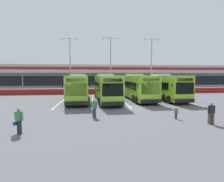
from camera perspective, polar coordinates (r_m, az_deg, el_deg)
name	(u,v)px	position (r m, az deg, el deg)	size (l,w,h in m)	color
ground_plane	(131,108)	(19.57, 6.05, -5.42)	(200.00, 200.00, 0.00)	#56565B
terminal_building	(109,77)	(45.88, -1.11, 4.48)	(70.00, 13.00, 6.00)	#B7B7B2
red_barrier_wall	(114,91)	(33.68, 0.80, 0.02)	(60.00, 0.40, 1.10)	maroon
coach_bus_leftmost	(78,88)	(25.18, -10.90, 0.99)	(3.29, 12.24, 3.78)	#8CC633
coach_bus_left_centre	(106,88)	(24.47, -1.90, 0.96)	(3.29, 12.24, 3.78)	#8CC633
coach_bus_centre	(136,87)	(26.45, 7.84, 1.23)	(3.29, 12.24, 3.78)	#8CC633
coach_bus_right_centre	(163,87)	(27.63, 16.15, 1.24)	(3.29, 12.24, 3.78)	#8CC633
bay_stripe_far_west	(62,101)	(25.41, -15.90, -3.12)	(0.14, 13.00, 0.01)	silver
bay_stripe_west	(92,100)	(25.05, -6.37, -3.07)	(0.14, 13.00, 0.01)	silver
bay_stripe_mid_west	(122,100)	(25.38, 3.16, -2.94)	(0.14, 13.00, 0.01)	silver
bay_stripe_centre	(150,100)	(26.39, 12.21, -2.74)	(0.14, 13.00, 0.01)	silver
bay_stripe_mid_east	(177,99)	(28.00, 20.39, -2.49)	(0.14, 13.00, 0.01)	silver
pedestrian_with_handbag	(19,120)	(12.25, -28.10, -8.34)	(0.64, 0.44, 1.62)	black
pedestrian_in_dark_coat	(94,107)	(14.95, -5.80, -5.32)	(0.53, 0.40, 1.62)	#33333D
pedestrian_child	(176,113)	(15.36, 20.15, -6.59)	(0.27, 0.29, 1.00)	#33333D
pedestrian_approaching_bus	(211,113)	(14.76, 29.61, -6.12)	(0.53, 0.30, 1.62)	#4C4238
lamp_post_west	(70,62)	(36.48, -13.47, 9.30)	(3.24, 0.28, 11.00)	#9E9EA3
lamp_post_centre	(111,61)	(35.20, -0.49, 9.59)	(3.24, 0.28, 11.00)	#9E9EA3
lamp_post_east	(151,62)	(37.08, 12.69, 9.24)	(3.24, 0.28, 11.00)	#9E9EA3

